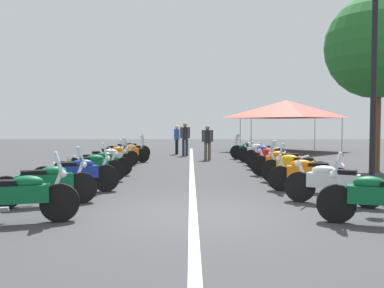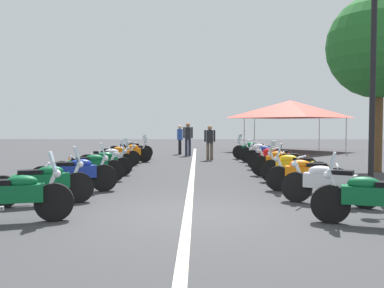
{
  "view_description": "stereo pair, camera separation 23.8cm",
  "coord_description": "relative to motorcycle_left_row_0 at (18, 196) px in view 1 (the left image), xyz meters",
  "views": [
    {
      "loc": [
        -7.69,
        0.05,
        1.68
      ],
      "look_at": [
        5.77,
        0.0,
        1.05
      ],
      "focal_mm": 38.69,
      "sensor_mm": 36.0,
      "label": 1
    },
    {
      "loc": [
        -7.69,
        -0.19,
        1.68
      ],
      "look_at": [
        5.77,
        0.0,
        1.05
      ],
      "focal_mm": 38.69,
      "sensor_mm": 36.0,
      "label": 2
    }
  ],
  "objects": [
    {
      "name": "bystander_0",
      "position": [
        15.25,
        -2.63,
        0.58
      ],
      "size": [
        0.32,
        0.52,
        1.79
      ],
      "rotation": [
        0.0,
        0.0,
        0.17
      ],
      "color": "#1E2338",
      "rests_on": "ground_plane"
    },
    {
      "name": "motorcycle_right_row_0",
      "position": [
        -0.11,
        -6.06,
        -0.0
      ],
      "size": [
        0.89,
        2.01,
        1.22
      ],
      "rotation": [
        0.0,
        0.0,
        1.27
      ],
      "color": "black",
      "rests_on": "ground_plane"
    },
    {
      "name": "motorcycle_right_row_3",
      "position": [
        4.76,
        -5.88,
        0.0
      ],
      "size": [
        1.09,
        1.85,
        1.22
      ],
      "rotation": [
        0.0,
        0.0,
        1.08
      ],
      "color": "black",
      "rests_on": "ground_plane"
    },
    {
      "name": "motorcycle_right_row_1",
      "position": [
        1.67,
        -5.89,
        -0.01
      ],
      "size": [
        1.13,
        1.85,
        1.01
      ],
      "rotation": [
        0.0,
        0.0,
        1.06
      ],
      "color": "black",
      "rests_on": "ground_plane"
    },
    {
      "name": "motorcycle_right_row_2",
      "position": [
        3.31,
        -5.84,
        -0.01
      ],
      "size": [
        0.87,
        1.99,
        1.21
      ],
      "rotation": [
        0.0,
        0.0,
        1.29
      ],
      "color": "black",
      "rests_on": "ground_plane"
    },
    {
      "name": "motorcycle_right_row_8",
      "position": [
        12.92,
        -5.8,
        0.0
      ],
      "size": [
        1.1,
        1.95,
        1.23
      ],
      "rotation": [
        0.0,
        0.0,
        1.11
      ],
      "color": "black",
      "rests_on": "ground_plane"
    },
    {
      "name": "traffic_cone_1",
      "position": [
        7.07,
        1.25,
        -0.18
      ],
      "size": [
        0.36,
        0.36,
        0.61
      ],
      "color": "orange",
      "rests_on": "ground_plane"
    },
    {
      "name": "ground_plane",
      "position": [
        0.75,
        -2.96,
        -0.47
      ],
      "size": [
        80.0,
        80.0,
        0.0
      ],
      "primitive_type": "plane",
      "color": "#38383A"
    },
    {
      "name": "motorcycle_right_row_6",
      "position": [
        9.66,
        -6.0,
        -0.01
      ],
      "size": [
        1.06,
        1.87,
        1.01
      ],
      "rotation": [
        0.0,
        0.0,
        1.11
      ],
      "color": "black",
      "rests_on": "ground_plane"
    },
    {
      "name": "motorcycle_left_row_1",
      "position": [
        1.58,
        0.07,
        -0.0
      ],
      "size": [
        1.05,
        2.01,
        1.22
      ],
      "rotation": [
        0.0,
        0.0,
        -1.15
      ],
      "color": "black",
      "rests_on": "ground_plane"
    },
    {
      "name": "bystander_1",
      "position": [
        16.45,
        -2.14,
        0.49
      ],
      "size": [
        0.52,
        0.32,
        1.65
      ],
      "rotation": [
        0.0,
        0.0,
        1.81
      ],
      "color": "black",
      "rests_on": "ground_plane"
    },
    {
      "name": "lane_centre_stripe",
      "position": [
        7.25,
        -2.96,
        -0.47
      ],
      "size": [
        29.1,
        0.16,
        0.01
      ],
      "primitive_type": "cube",
      "color": "beige",
      "rests_on": "ground_plane"
    },
    {
      "name": "street_lamp_twin_globe",
      "position": [
        3.36,
        -7.47,
        3.16
      ],
      "size": [
        0.32,
        1.22,
        5.4
      ],
      "color": "black",
      "rests_on": "ground_plane"
    },
    {
      "name": "motorcycle_left_row_7",
      "position": [
        11.22,
        -0.11,
        -0.01
      ],
      "size": [
        0.78,
        2.02,
        1.2
      ],
      "rotation": [
        0.0,
        0.0,
        -1.32
      ],
      "color": "black",
      "rests_on": "ground_plane"
    },
    {
      "name": "motorcycle_right_row_7",
      "position": [
        11.25,
        -5.97,
        -0.0
      ],
      "size": [
        1.17,
        1.95,
        1.02
      ],
      "rotation": [
        0.0,
        0.0,
        1.07
      ],
      "color": "black",
      "rests_on": "ground_plane"
    },
    {
      "name": "roadside_tree_0",
      "position": [
        7.85,
        -9.56,
        3.96
      ],
      "size": [
        3.66,
        3.66,
        6.29
      ],
      "color": "brown",
      "rests_on": "ground_plane"
    },
    {
      "name": "bystander_2",
      "position": [
        12.56,
        -3.72,
        0.49
      ],
      "size": [
        0.32,
        0.53,
        1.65
      ],
      "rotation": [
        0.0,
        0.0,
        3.2
      ],
      "color": "brown",
      "rests_on": "ground_plane"
    },
    {
      "name": "motorcycle_right_row_5",
      "position": [
        8.16,
        -5.95,
        -0.01
      ],
      "size": [
        0.98,
        1.93,
        1.01
      ],
      "rotation": [
        0.0,
        0.0,
        1.18
      ],
      "color": "black",
      "rests_on": "ground_plane"
    },
    {
      "name": "motorcycle_right_row_4",
      "position": [
        6.37,
        -5.9,
        -0.01
      ],
      "size": [
        0.91,
        2.06,
        1.01
      ],
      "rotation": [
        0.0,
        0.0,
        1.27
      ],
      "color": "black",
      "rests_on": "ground_plane"
    },
    {
      "name": "motorcycle_left_row_6",
      "position": [
        9.59,
        0.15,
        -0.02
      ],
      "size": [
        1.04,
        1.92,
        0.99
      ],
      "rotation": [
        0.0,
        0.0,
        -1.14
      ],
      "color": "black",
      "rests_on": "ground_plane"
    },
    {
      "name": "motorcycle_left_row_5",
      "position": [
        8.0,
        0.13,
        -0.01
      ],
      "size": [
        1.08,
        1.96,
        1.2
      ],
      "rotation": [
        0.0,
        0.0,
        -1.13
      ],
      "color": "black",
      "rests_on": "ground_plane"
    },
    {
      "name": "motorcycle_left_row_2",
      "position": [
        3.22,
        -0.1,
        0.0
      ],
      "size": [
        0.82,
        2.11,
        1.23
      ],
      "rotation": [
        0.0,
        0.0,
        -1.31
      ],
      "color": "black",
      "rests_on": "ground_plane"
    },
    {
      "name": "event_tent",
      "position": [
        19.12,
        -8.96,
        2.17
      ],
      "size": [
        5.76,
        5.76,
        3.2
      ],
      "color": "#E54C3F",
      "rests_on": "ground_plane"
    },
    {
      "name": "motorcycle_left_row_0",
      "position": [
        0.0,
        0.0,
        0.0
      ],
      "size": [
        0.8,
        2.04,
        1.22
      ],
      "rotation": [
        0.0,
        0.0,
        -1.31
      ],
      "color": "black",
      "rests_on": "ground_plane"
    },
    {
      "name": "motorcycle_left_row_4",
      "position": [
        6.38,
        0.01,
        -0.02
      ],
      "size": [
        0.85,
        2.07,
        1.19
      ],
      "rotation": [
        0.0,
        0.0,
        -1.29
      ],
      "color": "black",
      "rests_on": "ground_plane"
    },
    {
      "name": "motorcycle_left_row_3",
      "position": [
        4.94,
        0.0,
        -0.01
      ],
      "size": [
        0.88,
        2.05,
        1.0
      ],
      "rotation": [
        0.0,
        0.0,
        -1.26
      ],
      "color": "black",
      "rests_on": "ground_plane"
    },
    {
      "name": "traffic_cone_0",
      "position": [
        8.11,
        -7.19,
        -0.18
      ],
      "size": [
        0.36,
        0.36,
        0.61
      ],
      "color": "orange",
      "rests_on": "ground_plane"
    },
    {
      "name": "motorcycle_left_row_8",
      "position": [
        12.94,
        0.09,
        0.0
      ],
      "size": [
        0.87,
        2.15,
        1.22
      ],
      "rotation": [
        0.0,
        0.0,
        -1.28
      ],
      "color": "black",
      "rests_on": "ground_plane"
    }
  ]
}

